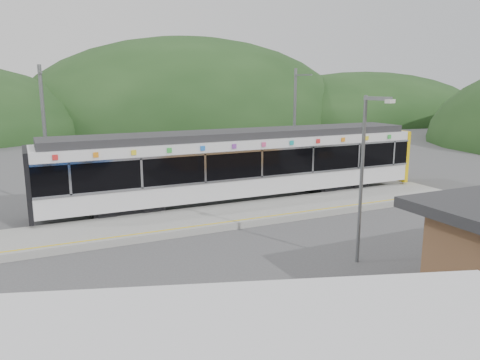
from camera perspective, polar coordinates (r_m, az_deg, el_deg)
name	(u,v)px	position (r m, az deg, el deg)	size (l,w,h in m)	color
ground	(255,241)	(18.66, 1.86, -7.50)	(120.00, 120.00, 0.00)	#4C4C4F
hills	(312,197)	(26.06, 8.76, -2.03)	(146.00, 149.00, 26.00)	#1E3D19
platform	(223,217)	(21.46, -2.14, -4.49)	(26.00, 3.20, 0.30)	#9E9E99
yellow_line	(234,221)	(20.28, -0.70, -5.00)	(26.00, 0.10, 0.01)	yellow
train	(240,163)	(24.30, 0.04, 2.08)	(20.44, 3.01, 3.74)	black
catenary_mast_west	(45,136)	(24.40, -22.67, 4.97)	(0.18, 1.80, 7.00)	slate
catenary_mast_east	(295,125)	(28.63, 6.69, 6.67)	(0.18, 1.80, 7.00)	slate
lamp_post	(365,166)	(16.15, 14.94, 1.70)	(0.43, 1.07, 5.76)	slate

